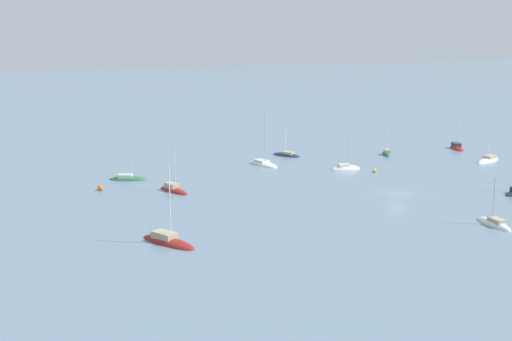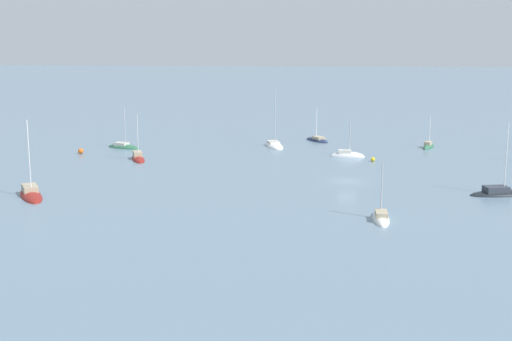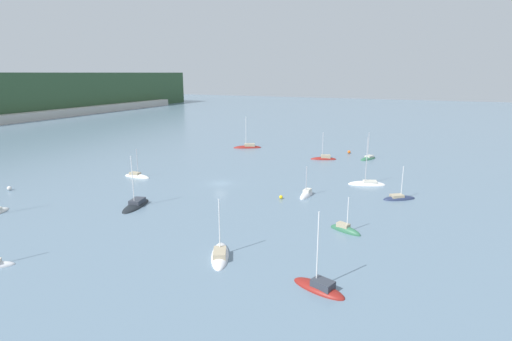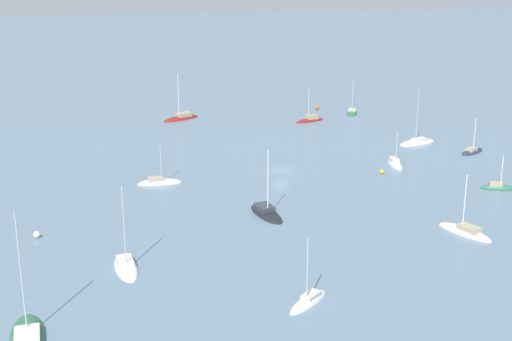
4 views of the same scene
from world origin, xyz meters
The scene contains 13 objects.
ground_plane centered at (0.00, 0.00, 0.00)m, with size 600.00×600.00×0.00m, color slate.
sailboat_0 centered at (11.61, -28.39, 0.08)m, with size 4.73×8.05×10.67m.
sailboat_1 centered at (-2.88, 19.59, 0.09)m, with size 1.88×6.65×7.20m.
sailboat_2 centered at (39.57, 12.13, 0.14)m, with size 6.43×8.73×10.39m.
sailboat_3 centered at (32.48, -13.81, 0.14)m, with size 4.20×7.13×7.93m.
sailboat_5 centered at (-15.40, -29.40, 0.10)m, with size 3.32×5.29×6.14m.
sailboat_6 centered at (-30.20, -16.60, 0.10)m, with size 7.97×5.47×8.26m.
sailboat_7 centered at (-32.78, -30.18, 0.15)m, with size 4.16×6.76×9.40m.
sailboat_8 centered at (-0.82, -19.07, 0.09)m, with size 5.66×1.89×6.62m.
sailboat_10 centered at (4.01, -35.32, 0.08)m, with size 5.34×6.37×6.83m.
sailboat_11 centered at (37.74, -24.68, 0.09)m, with size 6.90×4.50×7.88m.
mooring_buoy_0 centered at (-4.67, -15.35, 0.34)m, with size 0.68×0.68×0.68m.
mooring_buoy_1 centered at (43.35, -18.44, 0.45)m, with size 0.89×0.89×0.89m.
Camera 1 is at (58.34, 93.94, 26.79)m, focal length 50.00 mm.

